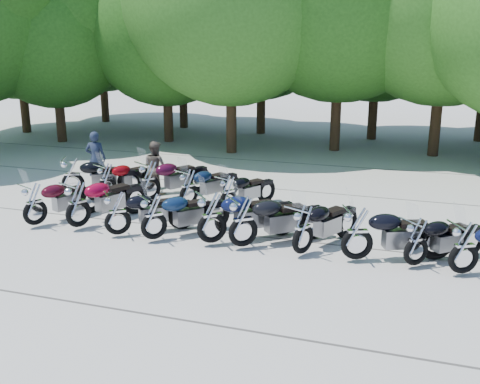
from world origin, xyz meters
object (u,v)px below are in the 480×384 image
(rider_0, at_px, (96,159))
(rider_1, at_px, (155,167))
(motorcycle_4, at_px, (212,216))
(motorcycle_8, at_px, (417,240))
(motorcycle_3, at_px, (154,215))
(motorcycle_9, at_px, (465,246))
(motorcycle_13, at_px, (188,186))
(motorcycle_1, at_px, (78,203))
(motorcycle_12, at_px, (150,180))
(motorcycle_6, at_px, (303,228))
(motorcycle_7, at_px, (358,232))
(motorcycle_14, at_px, (228,192))
(motorcycle_5, at_px, (243,220))
(motorcycle_10, at_px, (73,175))
(motorcycle_11, at_px, (107,179))
(motorcycle_2, at_px, (117,212))
(motorcycle_0, at_px, (34,203))

(rider_0, relative_size, rider_1, 1.09)
(motorcycle_4, height_order, motorcycle_8, motorcycle_4)
(motorcycle_3, relative_size, motorcycle_9, 1.01)
(motorcycle_4, xyz_separation_m, motorcycle_13, (-1.74, 2.67, -0.10))
(motorcycle_1, height_order, rider_0, rider_0)
(motorcycle_12, bearing_deg, motorcycle_13, -153.35)
(motorcycle_6, distance_m, motorcycle_7, 1.19)
(motorcycle_6, xyz_separation_m, motorcycle_14, (-2.66, 2.56, -0.07))
(motorcycle_3, bearing_deg, motorcycle_8, -136.29)
(motorcycle_4, bearing_deg, motorcycle_5, -130.84)
(motorcycle_4, xyz_separation_m, rider_0, (-5.63, 4.05, 0.18))
(motorcycle_10, distance_m, rider_1, 2.52)
(motorcycle_13, bearing_deg, motorcycle_6, 174.10)
(motorcycle_4, relative_size, motorcycle_10, 1.06)
(motorcycle_8, distance_m, motorcycle_9, 0.95)
(motorcycle_5, height_order, rider_1, rider_1)
(motorcycle_1, bearing_deg, motorcycle_14, -117.41)
(motorcycle_7, distance_m, motorcycle_11, 8.21)
(motorcycle_7, relative_size, motorcycle_8, 1.13)
(motorcycle_4, bearing_deg, motorcycle_11, 17.75)
(motorcycle_2, height_order, rider_0, rider_0)
(motorcycle_9, xyz_separation_m, motorcycle_11, (-9.93, 2.73, -0.03))
(motorcycle_6, bearing_deg, rider_0, -0.51)
(motorcycle_3, distance_m, motorcycle_7, 4.77)
(motorcycle_6, height_order, motorcycle_8, motorcycle_6)
(motorcycle_5, bearing_deg, motorcycle_8, -129.13)
(motorcycle_5, relative_size, motorcycle_10, 1.03)
(motorcycle_9, height_order, rider_1, rider_1)
(motorcycle_4, bearing_deg, motorcycle_14, -30.01)
(motorcycle_11, bearing_deg, motorcycle_1, 132.49)
(motorcycle_13, bearing_deg, motorcycle_1, 82.41)
(motorcycle_4, bearing_deg, rider_1, 0.44)
(motorcycle_13, bearing_deg, motorcycle_4, 151.33)
(motorcycle_11, height_order, rider_0, rider_0)
(motorcycle_10, bearing_deg, motorcycle_2, -156.08)
(motorcycle_11, distance_m, motorcycle_12, 1.40)
(motorcycle_4, xyz_separation_m, motorcycle_9, (5.52, -0.05, -0.07))
(motorcycle_5, height_order, motorcycle_11, motorcycle_5)
(motorcycle_9, bearing_deg, motorcycle_1, 60.82)
(motorcycle_1, xyz_separation_m, motorcycle_7, (7.01, -0.01, -0.01))
(motorcycle_12, xyz_separation_m, motorcycle_13, (1.28, -0.11, -0.08))
(motorcycle_11, xyz_separation_m, rider_1, (1.08, 1.09, 0.21))
(motorcycle_0, relative_size, motorcycle_5, 0.92)
(motorcycle_10, xyz_separation_m, rider_1, (2.25, 1.14, 0.15))
(motorcycle_3, bearing_deg, motorcycle_14, -67.30)
(motorcycle_0, bearing_deg, motorcycle_10, -50.36)
(motorcycle_1, height_order, motorcycle_12, motorcycle_1)
(motorcycle_2, xyz_separation_m, motorcycle_8, (6.99, 0.27, -0.02))
(motorcycle_0, height_order, motorcycle_6, motorcycle_6)
(motorcycle_5, relative_size, rider_1, 1.51)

